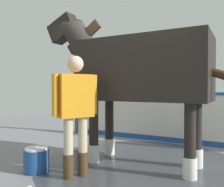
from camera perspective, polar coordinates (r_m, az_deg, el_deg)
ground_plane at (r=4.51m, az=7.54°, el=-15.06°), size 16.00×16.00×0.02m
wet_patch at (r=4.15m, az=7.42°, el=-16.35°), size 3.46×3.46×0.00m
barrier_wall at (r=5.75m, az=14.11°, el=-5.89°), size 5.04×1.65×1.17m
roof_post_near at (r=6.87m, az=-8.21°, el=2.52°), size 0.16×0.16×2.81m
horse at (r=4.01m, az=5.87°, el=5.27°), size 3.37×1.57×2.69m
handler at (r=3.42m, az=-8.64°, el=-3.18°), size 0.31×0.68×1.71m
wash_bucket at (r=3.91m, az=-17.51°, el=-14.77°), size 0.37×0.37×0.37m
bottle_spray at (r=4.17m, az=-15.61°, el=-15.05°), size 0.06×0.06×0.19m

